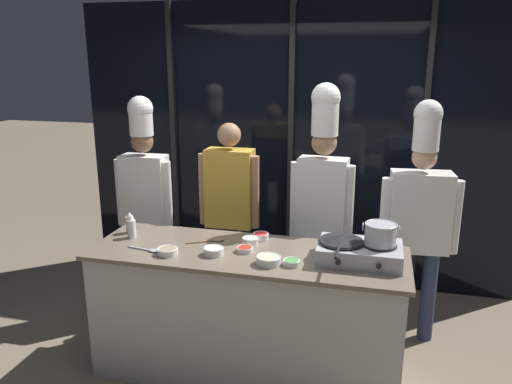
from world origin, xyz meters
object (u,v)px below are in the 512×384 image
object	(u,v)px
prep_bowl_bell_pepper	(261,236)
prep_bowl_onion	(250,241)
person_guest	(230,201)
chef_sous	(322,190)
prep_bowl_scallions	(292,262)
chef_head	(145,187)
chef_line	(420,211)
serving_spoon_solid	(149,250)
prep_bowl_mushrooms	(167,251)
serving_spoon_slotted	(213,240)
portable_stove	(360,252)
prep_bowl_chili_flakes	(245,249)
stock_pot	(381,234)
squeeze_bottle_oil	(130,223)
squeeze_bottle_clear	(131,227)
prep_bowl_rice	(214,251)
frying_pan	(341,238)
prep_bowl_noodles	(269,260)

from	to	relation	value
prep_bowl_bell_pepper	prep_bowl_onion	distance (m)	0.13
person_guest	chef_sous	distance (m)	0.81
prep_bowl_scallions	prep_bowl_onion	xyz separation A→B (m)	(-0.34, 0.27, 0.01)
chef_head	chef_line	bearing A→B (deg)	179.46
serving_spoon_solid	chef_sous	size ratio (longest dim) A/B	0.12
prep_bowl_mushrooms	serving_spoon_slotted	bearing A→B (deg)	54.42
portable_stove	chef_line	distance (m)	0.83
prep_bowl_chili_flakes	chef_head	xyz separation A→B (m)	(-1.07, 0.71, 0.18)
chef_sous	chef_head	bearing A→B (deg)	3.30
stock_pot	serving_spoon_solid	world-z (taller)	stock_pot
prep_bowl_mushrooms	squeeze_bottle_oil	bearing A→B (deg)	143.70
squeeze_bottle_clear	serving_spoon_solid	distance (m)	0.32
stock_pot	prep_bowl_bell_pepper	xyz separation A→B (m)	(-0.83, 0.23, -0.17)
squeeze_bottle_clear	person_guest	world-z (taller)	person_guest
chef_line	serving_spoon_slotted	bearing A→B (deg)	18.09
squeeze_bottle_oil	prep_bowl_scallions	bearing A→B (deg)	-13.22
prep_bowl_scallions	chef_head	world-z (taller)	chef_head
serving_spoon_slotted	person_guest	xyz separation A→B (m)	(-0.08, 0.67, 0.10)
prep_bowl_rice	prep_bowl_scallions	bearing A→B (deg)	-4.62
frying_pan	squeeze_bottle_oil	bearing A→B (deg)	175.23
prep_bowl_mushrooms	prep_bowl_onion	size ratio (longest dim) A/B	1.25
squeeze_bottle_oil	prep_bowl_scallions	size ratio (longest dim) A/B	1.48
prep_bowl_noodles	chef_line	size ratio (longest dim) A/B	0.08
prep_bowl_onion	chef_head	world-z (taller)	chef_head
chef_head	prep_bowl_scallions	bearing A→B (deg)	147.32
prep_bowl_bell_pepper	prep_bowl_onion	bearing A→B (deg)	-109.78
prep_bowl_onion	serving_spoon_solid	world-z (taller)	prep_bowl_onion
frying_pan	chef_line	distance (m)	0.90
stock_pot	squeeze_bottle_oil	bearing A→B (deg)	176.03
squeeze_bottle_clear	prep_bowl_rice	size ratio (longest dim) A/B	1.27
squeeze_bottle_clear	serving_spoon_solid	bearing A→B (deg)	-41.37
prep_bowl_scallions	stock_pot	bearing A→B (deg)	18.12
frying_pan	prep_bowl_chili_flakes	xyz separation A→B (m)	(-0.64, -0.02, -0.13)
prep_bowl_chili_flakes	prep_bowl_onion	bearing A→B (deg)	88.11
frying_pan	stock_pot	world-z (taller)	stock_pot
serving_spoon_slotted	chef_sous	world-z (taller)	chef_sous
prep_bowl_chili_flakes	prep_bowl_onion	distance (m)	0.13
frying_pan	chef_sous	bearing A→B (deg)	107.01
prep_bowl_noodles	serving_spoon_slotted	distance (m)	0.56
stock_pot	chef_line	distance (m)	0.78
prep_bowl_bell_pepper	serving_spoon_solid	xyz separation A→B (m)	(-0.68, -0.40, -0.02)
portable_stove	serving_spoon_slotted	size ratio (longest dim) A/B	2.06
portable_stove	prep_bowl_noodles	bearing A→B (deg)	-160.81
prep_bowl_noodles	chef_sous	size ratio (longest dim) A/B	0.08
chef_head	stock_pot	bearing A→B (deg)	159.14
serving_spoon_solid	chef_head	distance (m)	0.98
chef_head	prep_bowl_bell_pepper	bearing A→B (deg)	156.35
prep_bowl_noodles	prep_bowl_rice	bearing A→B (deg)	170.84
frying_pan	prep_bowl_scallions	xyz separation A→B (m)	(-0.29, -0.17, -0.12)
prep_bowl_mushrooms	prep_bowl_bell_pepper	bearing A→B (deg)	38.49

